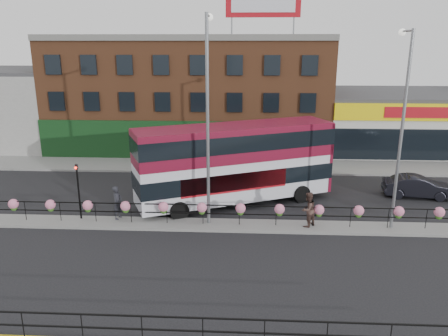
{
  "coord_description": "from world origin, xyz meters",
  "views": [
    {
      "loc": [
        1.33,
        -22.18,
        9.79
      ],
      "look_at": [
        0.0,
        3.0,
        2.5
      ],
      "focal_mm": 35.0,
      "sensor_mm": 36.0,
      "label": 1
    }
  ],
  "objects_px": {
    "car": "(418,187)",
    "pedestrian_b": "(308,209)",
    "lamp_column_east": "(402,114)",
    "lamp_column_west": "(208,104)",
    "double_decker_bus": "(236,156)",
    "pedestrian_a": "(117,203)"
  },
  "relations": [
    {
      "from": "car",
      "to": "pedestrian_b",
      "type": "xyz_separation_m",
      "value": [
        -7.85,
        -5.48,
        0.4
      ]
    },
    {
      "from": "lamp_column_east",
      "to": "car",
      "type": "bearing_deg",
      "value": 56.9
    },
    {
      "from": "pedestrian_b",
      "to": "lamp_column_west",
      "type": "relative_size",
      "value": 0.17
    },
    {
      "from": "pedestrian_b",
      "to": "lamp_column_west",
      "type": "height_order",
      "value": "lamp_column_west"
    },
    {
      "from": "double_decker_bus",
      "to": "pedestrian_a",
      "type": "height_order",
      "value": "double_decker_bus"
    },
    {
      "from": "car",
      "to": "pedestrian_b",
      "type": "bearing_deg",
      "value": 132.19
    },
    {
      "from": "pedestrian_b",
      "to": "pedestrian_a",
      "type": "bearing_deg",
      "value": -46.78
    },
    {
      "from": "car",
      "to": "lamp_column_east",
      "type": "bearing_deg",
      "value": 154.15
    },
    {
      "from": "double_decker_bus",
      "to": "lamp_column_west",
      "type": "bearing_deg",
      "value": -113.14
    },
    {
      "from": "double_decker_bus",
      "to": "car",
      "type": "bearing_deg",
      "value": 8.4
    },
    {
      "from": "pedestrian_b",
      "to": "lamp_column_east",
      "type": "height_order",
      "value": "lamp_column_east"
    },
    {
      "from": "car",
      "to": "lamp_column_west",
      "type": "height_order",
      "value": "lamp_column_west"
    },
    {
      "from": "car",
      "to": "lamp_column_west",
      "type": "xyz_separation_m",
      "value": [
        -13.25,
        -5.01,
        6.01
      ]
    },
    {
      "from": "lamp_column_west",
      "to": "lamp_column_east",
      "type": "height_order",
      "value": "lamp_column_west"
    },
    {
      "from": "double_decker_bus",
      "to": "pedestrian_b",
      "type": "distance_m",
      "value": 5.81
    },
    {
      "from": "double_decker_bus",
      "to": "pedestrian_b",
      "type": "relative_size",
      "value": 6.41
    },
    {
      "from": "car",
      "to": "pedestrian_a",
      "type": "xyz_separation_m",
      "value": [
        -18.43,
        -4.95,
        0.39
      ]
    },
    {
      "from": "pedestrian_b",
      "to": "lamp_column_west",
      "type": "xyz_separation_m",
      "value": [
        -5.4,
        0.48,
        5.6
      ]
    },
    {
      "from": "car",
      "to": "lamp_column_east",
      "type": "xyz_separation_m",
      "value": [
        -3.33,
        -5.11,
        5.55
      ]
    },
    {
      "from": "pedestrian_a",
      "to": "lamp_column_west",
      "type": "height_order",
      "value": "lamp_column_west"
    },
    {
      "from": "car",
      "to": "lamp_column_west",
      "type": "distance_m",
      "value": 15.38
    },
    {
      "from": "pedestrian_a",
      "to": "lamp_column_west",
      "type": "bearing_deg",
      "value": -78.65
    }
  ]
}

